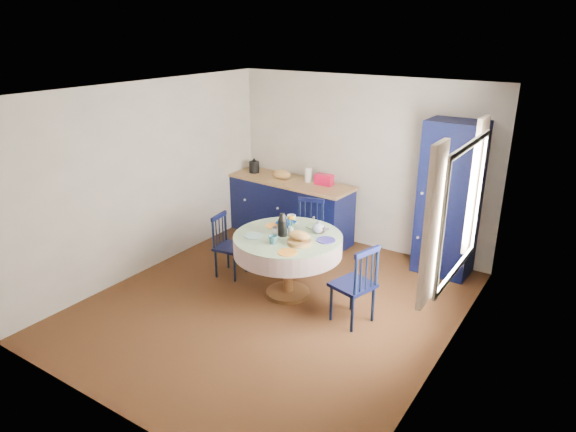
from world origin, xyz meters
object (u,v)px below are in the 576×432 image
at_px(chair_left, 228,245).
at_px(mug_a, 276,231).
at_px(chair_right, 356,284).
at_px(pantry_cabinet, 449,199).
at_px(mug_c, 320,230).
at_px(dining_table, 288,245).
at_px(cobalt_bowl, 286,224).
at_px(kitchen_counter, 290,208).
at_px(mug_d, 292,219).
at_px(mug_b, 273,240).
at_px(chair_far, 308,232).

height_order(chair_left, mug_a, mug_a).
distance_m(chair_left, chair_right, 1.94).
xyz_separation_m(pantry_cabinet, mug_c, (-1.10, -1.43, -0.19)).
bearing_deg(chair_right, pantry_cabinet, -176.97).
distance_m(dining_table, cobalt_bowl, 0.34).
bearing_deg(chair_right, chair_left, -78.56).
bearing_deg(mug_a, dining_table, 15.29).
height_order(kitchen_counter, mug_d, kitchen_counter).
relative_size(pantry_cabinet, chair_left, 2.45).
xyz_separation_m(pantry_cabinet, mug_a, (-1.53, -1.74, -0.19)).
relative_size(dining_table, mug_c, 11.02).
xyz_separation_m(dining_table, mug_b, (-0.02, -0.30, 0.17)).
bearing_deg(mug_d, chair_right, -23.15).
distance_m(chair_left, mug_b, 1.10).
bearing_deg(mug_b, kitchen_counter, 117.93).
relative_size(kitchen_counter, mug_b, 19.06).
bearing_deg(chair_right, mug_c, -103.81).
bearing_deg(pantry_cabinet, chair_right, -101.60).
height_order(mug_a, mug_d, mug_d).
relative_size(kitchen_counter, dining_table, 1.61).
bearing_deg(cobalt_bowl, kitchen_counter, 121.45).
xyz_separation_m(kitchen_counter, chair_right, (1.98, -1.72, -0.00)).
bearing_deg(mug_a, kitchen_counter, 118.05).
relative_size(mug_b, mug_d, 0.99).
bearing_deg(chair_left, kitchen_counter, -6.43).
distance_m(chair_right, mug_b, 1.06).
relative_size(kitchen_counter, mug_d, 18.84).
bearing_deg(kitchen_counter, mug_d, -52.20).
bearing_deg(chair_far, pantry_cabinet, 9.05).
height_order(pantry_cabinet, mug_a, pantry_cabinet).
bearing_deg(mug_c, kitchen_counter, 134.46).
relative_size(chair_left, cobalt_bowl, 3.55).
bearing_deg(cobalt_bowl, dining_table, -51.55).
height_order(kitchen_counter, chair_left, kitchen_counter).
bearing_deg(mug_b, chair_left, 160.66).
xyz_separation_m(dining_table, mug_d, (-0.20, 0.38, 0.18)).
distance_m(dining_table, chair_right, 0.98).
xyz_separation_m(kitchen_counter, mug_d, (0.82, -1.22, 0.37)).
bearing_deg(chair_left, mug_b, -117.47).
bearing_deg(pantry_cabinet, dining_table, -127.64).
relative_size(kitchen_counter, mug_a, 18.89).
bearing_deg(mug_d, cobalt_bowl, -85.13).
height_order(pantry_cabinet, dining_table, pantry_cabinet).
xyz_separation_m(kitchen_counter, cobalt_bowl, (0.83, -1.36, 0.34)).
bearing_deg(mug_a, mug_c, 36.11).
bearing_deg(dining_table, kitchen_counter, 122.57).
relative_size(mug_a, cobalt_bowl, 0.47).
distance_m(chair_left, cobalt_bowl, 0.90).
height_order(pantry_cabinet, cobalt_bowl, pantry_cabinet).
xyz_separation_m(chair_right, mug_d, (-1.16, 0.50, 0.37)).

